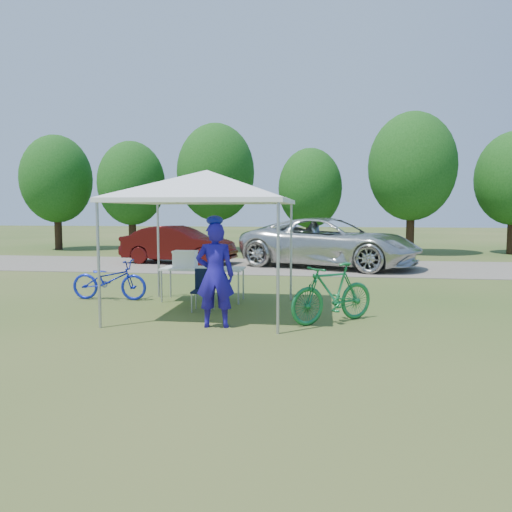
% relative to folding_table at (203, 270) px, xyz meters
% --- Properties ---
extents(ground, '(100.00, 100.00, 0.00)m').
position_rel_folding_table_xyz_m(ground, '(0.39, -1.20, -0.68)').
color(ground, '#2D5119').
rests_on(ground, ground).
extents(gravel_strip, '(24.00, 5.00, 0.02)m').
position_rel_folding_table_xyz_m(gravel_strip, '(0.39, 6.80, -0.67)').
color(gravel_strip, gray).
rests_on(gravel_strip, ground).
extents(canopy, '(4.53, 4.53, 3.00)m').
position_rel_folding_table_xyz_m(canopy, '(0.39, -1.20, 1.97)').
color(canopy, '#A5A5AA').
rests_on(canopy, ground).
extents(treeline, '(24.89, 4.28, 6.30)m').
position_rel_folding_table_xyz_m(treeline, '(0.10, 12.85, 2.85)').
color(treeline, '#382314').
rests_on(treeline, ground).
extents(folding_table, '(1.77, 0.74, 0.73)m').
position_rel_folding_table_xyz_m(folding_table, '(0.00, 0.00, 0.00)').
color(folding_table, white).
rests_on(folding_table, ground).
extents(folding_chair, '(0.43, 0.44, 0.81)m').
position_rel_folding_table_xyz_m(folding_chair, '(0.26, -0.99, -0.21)').
color(folding_chair, black).
rests_on(folding_chair, ground).
extents(cooler, '(0.50, 0.34, 0.37)m').
position_rel_folding_table_xyz_m(cooler, '(-0.40, -0.00, 0.23)').
color(cooler, white).
rests_on(cooler, folding_table).
extents(ice_cream_cup, '(0.09, 0.09, 0.07)m').
position_rel_folding_table_xyz_m(ice_cream_cup, '(0.42, -0.05, 0.08)').
color(ice_cream_cup, yellow).
rests_on(ice_cream_cup, folding_table).
extents(cyclist, '(0.70, 0.51, 1.77)m').
position_rel_folding_table_xyz_m(cyclist, '(0.80, -2.37, 0.20)').
color(cyclist, '#1D1296').
rests_on(cyclist, ground).
extents(bike_blue, '(1.69, 0.61, 0.89)m').
position_rel_folding_table_xyz_m(bike_blue, '(-2.08, -0.16, -0.24)').
color(bike_blue, '#1424B7').
rests_on(bike_blue, ground).
extents(bike_green, '(1.69, 1.46, 1.05)m').
position_rel_folding_table_xyz_m(bike_green, '(2.77, -1.75, -0.16)').
color(bike_green, '#1A7539').
rests_on(bike_green, ground).
extents(minivan, '(6.70, 4.80, 1.69)m').
position_rel_folding_table_xyz_m(minivan, '(2.79, 6.82, 0.18)').
color(minivan, silver).
rests_on(minivan, gravel_strip).
extents(sedan, '(4.34, 2.06, 1.37)m').
position_rel_folding_table_xyz_m(sedan, '(-2.74, 7.26, 0.02)').
color(sedan, '#420C0B').
rests_on(sedan, gravel_strip).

